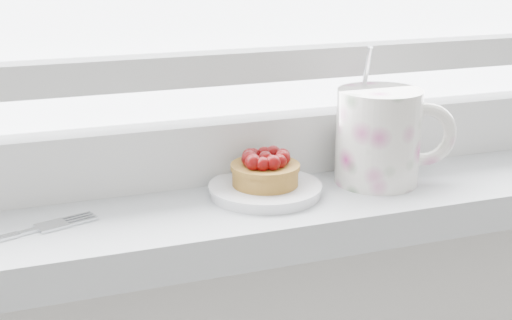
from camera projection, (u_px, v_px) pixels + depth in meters
name	position (u px, v px, depth m)	size (l,w,h in m)	color
saucer	(265.00, 190.00, 0.78)	(0.12, 0.12, 0.01)	white
raspberry_tart	(265.00, 169.00, 0.77)	(0.08, 0.08, 0.04)	brown
floral_mug	(381.00, 135.00, 0.80)	(0.15, 0.12, 0.15)	silver
fork	(1.00, 238.00, 0.66)	(0.18, 0.07, 0.00)	silver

